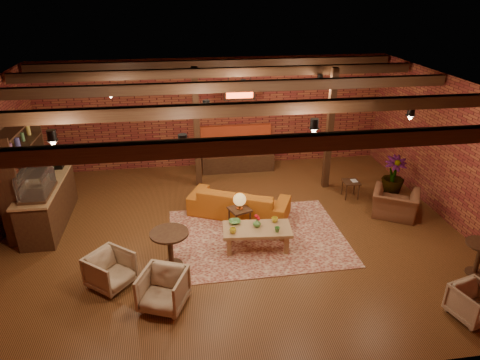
{
  "coord_description": "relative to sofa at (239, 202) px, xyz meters",
  "views": [
    {
      "loc": [
        -1.03,
        -8.13,
        5.06
      ],
      "look_at": [
        0.19,
        0.2,
        1.18
      ],
      "focal_mm": 32.0,
      "sensor_mm": 36.0,
      "label": 1
    }
  ],
  "objects": [
    {
      "name": "floor",
      "position": [
        -0.25,
        -0.77,
        -0.34
      ],
      "size": [
        10.0,
        10.0,
        0.0
      ],
      "primitive_type": "plane",
      "color": "#36220D",
      "rests_on": "ground"
    },
    {
      "name": "ceiling",
      "position": [
        -0.25,
        -0.77,
        2.86
      ],
      "size": [
        10.0,
        8.0,
        0.02
      ],
      "primitive_type": "cube",
      "color": "black",
      "rests_on": "wall_back"
    },
    {
      "name": "wall_back",
      "position": [
        -0.25,
        3.23,
        1.26
      ],
      "size": [
        10.0,
        0.02,
        3.2
      ],
      "primitive_type": "cube",
      "color": "maroon",
      "rests_on": "ground"
    },
    {
      "name": "wall_front",
      "position": [
        -0.25,
        -4.77,
        1.26
      ],
      "size": [
        10.0,
        0.02,
        3.2
      ],
      "primitive_type": "cube",
      "color": "maroon",
      "rests_on": "ground"
    },
    {
      "name": "wall_right",
      "position": [
        4.75,
        -0.77,
        1.26
      ],
      "size": [
        0.02,
        8.0,
        3.2
      ],
      "primitive_type": "cube",
      "color": "maroon",
      "rests_on": "ground"
    },
    {
      "name": "ceiling_beams",
      "position": [
        -0.25,
        -0.77,
        2.74
      ],
      "size": [
        9.8,
        6.4,
        0.22
      ],
      "primitive_type": null,
      "color": "black",
      "rests_on": "ceiling"
    },
    {
      "name": "ceiling_pipe",
      "position": [
        -0.25,
        0.83,
        2.51
      ],
      "size": [
        9.6,
        0.12,
        0.12
      ],
      "primitive_type": "cylinder",
      "rotation": [
        0.0,
        1.57,
        0.0
      ],
      "color": "black",
      "rests_on": "ceiling"
    },
    {
      "name": "post_left",
      "position": [
        -0.85,
        1.83,
        1.26
      ],
      "size": [
        0.16,
        0.16,
        3.2
      ],
      "primitive_type": "cube",
      "color": "black",
      "rests_on": "ground"
    },
    {
      "name": "post_right",
      "position": [
        2.55,
        1.23,
        1.26
      ],
      "size": [
        0.16,
        0.16,
        3.2
      ],
      "primitive_type": "cube",
      "color": "black",
      "rests_on": "ground"
    },
    {
      "name": "service_counter",
      "position": [
        -4.35,
        0.23,
        0.46
      ],
      "size": [
        0.8,
        2.5,
        1.6
      ],
      "primitive_type": null,
      "color": "black",
      "rests_on": "ground"
    },
    {
      "name": "plant_counter",
      "position": [
        -4.25,
        0.43,
        0.88
      ],
      "size": [
        0.35,
        0.39,
        0.3
      ],
      "primitive_type": "imported",
      "color": "#337F33",
      "rests_on": "service_counter"
    },
    {
      "name": "shelving_hutch",
      "position": [
        -4.75,
        0.33,
        0.86
      ],
      "size": [
        0.52,
        2.0,
        2.4
      ],
      "primitive_type": null,
      "color": "black",
      "rests_on": "ground"
    },
    {
      "name": "banquette",
      "position": [
        0.35,
        2.78,
        0.16
      ],
      "size": [
        2.1,
        0.7,
        1.0
      ],
      "primitive_type": null,
      "color": "#A7391B",
      "rests_on": "ground"
    },
    {
      "name": "service_sign",
      "position": [
        0.35,
        2.33,
        2.01
      ],
      "size": [
        0.86,
        0.06,
        0.3
      ],
      "primitive_type": "cube",
      "color": "#F94218",
      "rests_on": "ceiling"
    },
    {
      "name": "ceiling_spotlights",
      "position": [
        -0.25,
        -0.77,
        2.52
      ],
      "size": [
        6.4,
        4.4,
        0.28
      ],
      "primitive_type": null,
      "color": "black",
      "rests_on": "ceiling"
    },
    {
      "name": "rug",
      "position": [
        0.24,
        -1.05,
        -0.34
      ],
      "size": [
        3.81,
        2.93,
        0.01
      ],
      "primitive_type": "cube",
      "rotation": [
        0.0,
        0.0,
        0.01
      ],
      "color": "maroon",
      "rests_on": "floor"
    },
    {
      "name": "sofa",
      "position": [
        0.0,
        0.0,
        0.0
      ],
      "size": [
        2.52,
        1.81,
        0.69
      ],
      "primitive_type": "imported",
      "rotation": [
        0.0,
        0.0,
        2.71
      ],
      "color": "#A95917",
      "rests_on": "floor"
    },
    {
      "name": "coffee_table",
      "position": [
        0.15,
        -1.46,
        0.08
      ],
      "size": [
        1.46,
        0.82,
        0.73
      ],
      "rotation": [
        0.0,
        0.0,
        -0.09
      ],
      "color": "olive",
      "rests_on": "floor"
    },
    {
      "name": "side_table_lamp",
      "position": [
        -0.09,
        -0.68,
        0.34
      ],
      "size": [
        0.55,
        0.55,
        0.9
      ],
      "rotation": [
        0.0,
        0.0,
        0.36
      ],
      "color": "black",
      "rests_on": "floor"
    },
    {
      "name": "round_table_left",
      "position": [
        -1.61,
        -1.86,
        0.18
      ],
      "size": [
        0.74,
        0.74,
        0.77
      ],
      "color": "black",
      "rests_on": "floor"
    },
    {
      "name": "armchair_a",
      "position": [
        -2.69,
        -2.28,
        0.02
      ],
      "size": [
        0.95,
        0.96,
        0.72
      ],
      "primitive_type": "imported",
      "rotation": [
        0.0,
        0.0,
        0.88
      ],
      "color": "beige",
      "rests_on": "floor"
    },
    {
      "name": "armchair_b",
      "position": [
        -1.73,
        -2.98,
        0.03
      ],
      "size": [
        0.93,
        0.9,
        0.75
      ],
      "primitive_type": "imported",
      "rotation": [
        0.0,
        0.0,
        -0.39
      ],
      "color": "beige",
      "rests_on": "floor"
    },
    {
      "name": "armchair_right",
      "position": [
        3.63,
        -0.61,
        0.1
      ],
      "size": [
        1.2,
        1.08,
        0.88
      ],
      "primitive_type": "imported",
      "rotation": [
        0.0,
        0.0,
        2.61
      ],
      "color": "brown",
      "rests_on": "floor"
    },
    {
      "name": "side_table_book",
      "position": [
        2.98,
        0.49,
        0.07
      ],
      "size": [
        0.42,
        0.42,
        0.47
      ],
      "rotation": [
        0.0,
        0.0,
        -0.05
      ],
      "color": "black",
      "rests_on": "floor"
    },
    {
      "name": "round_table_right",
      "position": [
        4.14,
        -2.93,
        0.11
      ],
      "size": [
        0.58,
        0.58,
        0.67
      ],
      "color": "black",
      "rests_on": "floor"
    },
    {
      "name": "armchair_far",
      "position": [
        3.31,
        -4.01,
        -0.02
      ],
      "size": [
        0.77,
        0.74,
        0.65
      ],
      "primitive_type": "imported",
      "rotation": [
        0.0,
        0.0,
        0.27
      ],
      "color": "beige",
      "rests_on": "floor"
    },
    {
      "name": "plant_tall",
      "position": [
        4.15,
        0.56,
        1.19
      ],
      "size": [
        2.09,
        2.09,
        3.07
      ],
      "primitive_type": "imported",
      "rotation": [
        0.0,
        0.0,
        -0.25
      ],
      "color": "#4C7F4C",
      "rests_on": "floor"
    }
  ]
}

